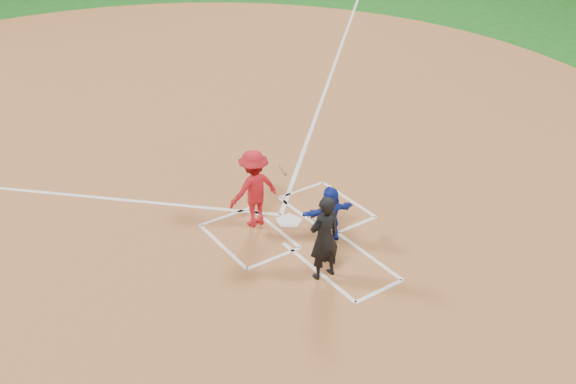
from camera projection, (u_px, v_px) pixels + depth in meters
ground at (289, 222)px, 13.32m from camera, size 120.00×120.00×0.00m
home_plate_dirt at (164, 125)px, 17.59m from camera, size 28.00×28.00×0.01m
home_plate at (289, 221)px, 13.31m from camera, size 0.60×0.60×0.02m
catcher at (330, 214)px, 12.44m from camera, size 1.14×0.57×1.17m
umpire at (324, 238)px, 11.30m from camera, size 0.62×0.42×1.66m
chalk_markings at (175, 134)px, 17.07m from camera, size 28.35×17.32×0.01m
batter_at_plate at (254, 189)px, 12.83m from camera, size 1.36×0.85×1.65m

